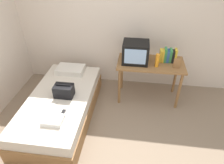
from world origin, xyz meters
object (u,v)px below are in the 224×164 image
at_px(desk, 150,67).
at_px(picture_frame, 177,63).
at_px(magazine, 46,108).
at_px(bed, 62,106).
at_px(tv, 136,52).
at_px(water_bottle, 157,60).
at_px(folded_towel, 53,120).
at_px(pillow, 70,70).
at_px(book_row, 168,56).
at_px(remote_dark, 63,114).
at_px(handbag, 64,91).

bearing_deg(desk, picture_frame, -18.88).
bearing_deg(magazine, desk, 34.26).
xyz_separation_m(bed, tv, (1.17, 0.72, 0.73)).
xyz_separation_m(water_bottle, folded_towel, (-1.42, -1.16, -0.41)).
relative_size(desk, water_bottle, 5.05).
bearing_deg(magazine, pillow, 87.11).
bearing_deg(desk, book_row, 15.18).
bearing_deg(remote_dark, desk, 42.07).
xyz_separation_m(handbag, folded_towel, (0.03, -0.58, -0.07)).
relative_size(book_row, picture_frame, 1.67).
xyz_separation_m(desk, water_bottle, (0.09, -0.13, 0.22)).
bearing_deg(handbag, tv, 33.20).
distance_m(tv, water_bottle, 0.39).
relative_size(bed, remote_dark, 12.82).
height_order(desk, handbag, desk).
distance_m(bed, water_bottle, 1.78).
relative_size(water_bottle, picture_frame, 1.34).
bearing_deg(magazine, handbag, 61.94).
distance_m(book_row, remote_dark, 2.00).
distance_m(magazine, remote_dark, 0.30).
xyz_separation_m(book_row, remote_dark, (-1.54, -1.21, -0.42)).
height_order(picture_frame, remote_dark, picture_frame).
height_order(bed, tv, tv).
bearing_deg(water_bottle, book_row, 47.45).
xyz_separation_m(desk, folded_towel, (-1.33, -1.30, -0.19)).
bearing_deg(remote_dark, book_row, 38.19).
relative_size(picture_frame, remote_dark, 1.10).
distance_m(desk, picture_frame, 0.47).
height_order(desk, tv, tv).
relative_size(desk, handbag, 3.87).
bearing_deg(picture_frame, desk, 161.12).
relative_size(desk, picture_frame, 6.79).
height_order(magazine, folded_towel, folded_towel).
bearing_deg(water_bottle, pillow, 174.98).
relative_size(picture_frame, magazine, 0.59).
xyz_separation_m(desk, magazine, (-1.54, -1.05, -0.22)).
distance_m(bed, desk, 1.68).
xyz_separation_m(pillow, folded_towel, (0.15, -1.30, -0.02)).
bearing_deg(tv, pillow, 179.43).
relative_size(bed, tv, 4.55).
bearing_deg(tv, desk, 1.62).
distance_m(tv, magazine, 1.71).
bearing_deg(magazine, picture_frame, 25.00).
bearing_deg(magazine, tv, 39.53).
relative_size(magazine, remote_dark, 1.86).
relative_size(bed, handbag, 6.67).
bearing_deg(remote_dark, handbag, 104.85).
bearing_deg(pillow, tv, -0.57).
height_order(tv, pillow, tv).
distance_m(picture_frame, magazine, 2.19).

